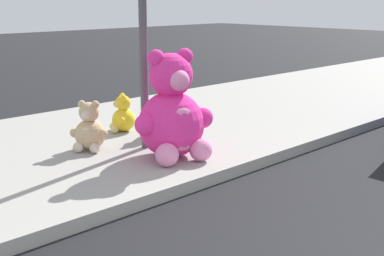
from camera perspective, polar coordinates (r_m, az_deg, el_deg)
name	(u,v)px	position (r m, az deg, el deg)	size (l,w,h in m)	color
sidewalk	(51,155)	(7.32, -15.17, -2.88)	(28.00, 4.40, 0.15)	#9E9B93
sign_pole	(143,22)	(6.91, -5.40, 11.52)	(0.56, 0.11, 3.20)	#4C4C51
plush_pink_large	(173,115)	(6.59, -2.14, 1.43)	(1.04, 0.98, 1.39)	#F22D93
plush_teal	(155,122)	(7.66, -4.11, 0.62)	(0.42, 0.38, 0.55)	teal
plush_tan	(89,130)	(7.12, -11.19, -0.25)	(0.49, 0.48, 0.67)	tan
plush_yellow	(122,116)	(8.03, -7.64, 1.27)	(0.42, 0.40, 0.58)	yellow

